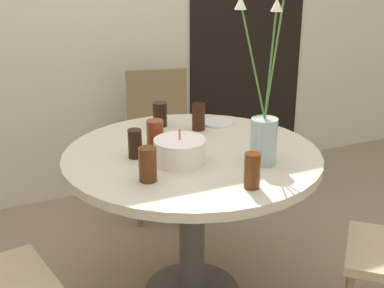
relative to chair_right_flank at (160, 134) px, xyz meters
name	(u,v)px	position (x,y,z in m)	size (l,w,h in m)	color
doorway_panel	(248,31)	(0.82, 0.37, 0.54)	(0.90, 0.01, 2.05)	black
dining_table	(192,180)	(-0.21, -0.95, 0.12)	(1.14, 1.14, 0.74)	beige
chair_right_flank	(160,134)	(0.00, 0.00, 0.00)	(0.48, 0.48, 0.88)	tan
birthday_cake	(180,151)	(-0.31, -1.03, 0.31)	(0.22, 0.22, 0.15)	white
flower_vase	(264,124)	(0.01, -1.18, 0.43)	(0.22, 0.21, 0.75)	#9EB2AD
side_plate	(217,123)	(0.07, -0.63, 0.26)	(0.16, 0.16, 0.01)	silver
drink_glass_0	(199,117)	(-0.06, -0.68, 0.32)	(0.06, 0.06, 0.13)	#33190C
drink_glass_1	(160,114)	(-0.21, -0.55, 0.32)	(0.07, 0.07, 0.12)	black
drink_glass_2	(252,171)	(-0.16, -1.37, 0.32)	(0.06, 0.06, 0.14)	#51280F
drink_glass_3	(155,135)	(-0.34, -0.84, 0.32)	(0.08, 0.08, 0.13)	maroon
drink_glass_4	(135,144)	(-0.46, -0.90, 0.32)	(0.06, 0.06, 0.13)	black
drink_glass_5	(148,164)	(-0.49, -1.15, 0.32)	(0.07, 0.07, 0.14)	#51280F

